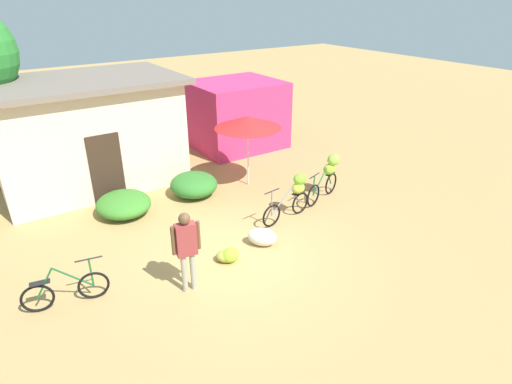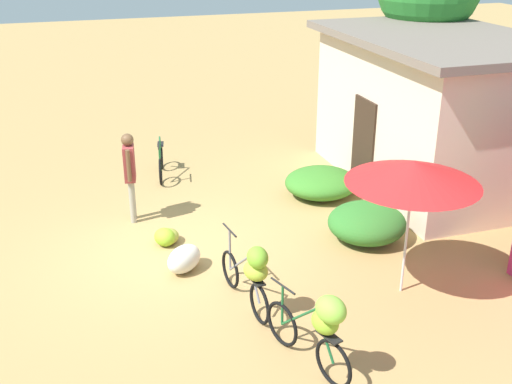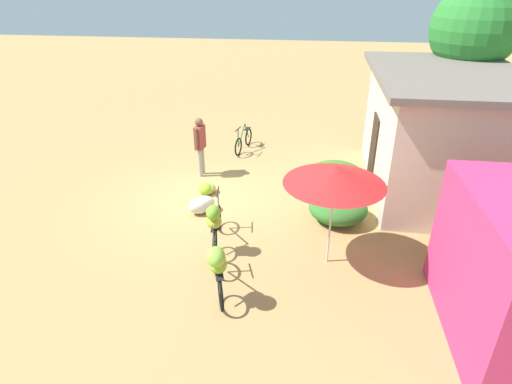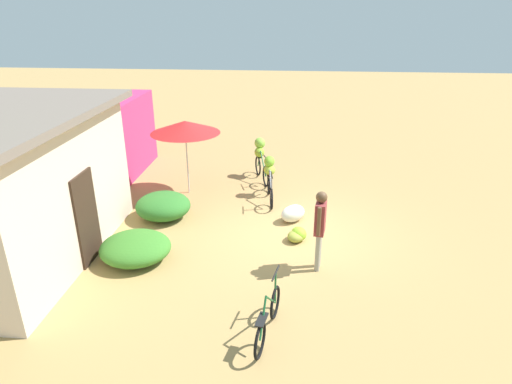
% 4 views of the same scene
% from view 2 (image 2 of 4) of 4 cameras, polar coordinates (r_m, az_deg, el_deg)
% --- Properties ---
extents(ground_plane, '(60.00, 60.00, 0.00)m').
position_cam_2_polar(ground_plane, '(11.18, -7.61, -5.29)').
color(ground_plane, '#AB8850').
extents(building_low, '(5.60, 3.80, 3.23)m').
position_cam_2_polar(building_low, '(14.07, 16.05, 7.23)').
color(building_low, beige).
rests_on(building_low, ground).
extents(hedge_bush_front_left, '(1.44, 1.54, 0.59)m').
position_cam_2_polar(hedge_bush_front_left, '(13.23, 5.97, 0.86)').
color(hedge_bush_front_left, '#3A7B29').
rests_on(hedge_bush_front_left, ground).
extents(hedge_bush_front_right, '(1.37, 1.42, 0.67)m').
position_cam_2_polar(hedge_bush_front_right, '(11.48, 10.09, -2.79)').
color(hedge_bush_front_right, '#2F7129').
rests_on(hedge_bush_front_right, ground).
extents(market_umbrella, '(1.99, 1.99, 2.18)m').
position_cam_2_polar(market_umbrella, '(9.32, 14.18, 1.77)').
color(market_umbrella, beige).
rests_on(market_umbrella, ground).
extents(bicycle_leftmost, '(1.58, 0.36, 0.93)m').
position_cam_2_polar(bicycle_leftmost, '(14.34, -8.69, 2.72)').
color(bicycle_leftmost, black).
rests_on(bicycle_leftmost, ground).
extents(bicycle_near_pile, '(1.67, 0.44, 1.19)m').
position_cam_2_polar(bicycle_near_pile, '(9.06, -0.39, -7.30)').
color(bicycle_near_pile, black).
rests_on(bicycle_near_pile, ground).
extents(bicycle_center_loaded, '(1.60, 0.61, 1.27)m').
position_cam_2_polar(bicycle_center_loaded, '(7.91, 5.90, -11.94)').
color(bicycle_center_loaded, black).
rests_on(bicycle_center_loaded, ground).
extents(banana_pile_on_ground, '(0.62, 0.59, 0.32)m').
position_cam_2_polar(banana_pile_on_ground, '(11.34, -8.21, -4.08)').
color(banana_pile_on_ground, '#8CC22A').
rests_on(banana_pile_on_ground, ground).
extents(produce_sack, '(0.79, 0.82, 0.44)m').
position_cam_2_polar(produce_sack, '(10.44, -6.59, -6.08)').
color(produce_sack, silver).
rests_on(produce_sack, ground).
extents(person_vendor, '(0.57, 0.26, 1.76)m').
position_cam_2_polar(person_vendor, '(11.98, -11.47, 2.16)').
color(person_vendor, gray).
rests_on(person_vendor, ground).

